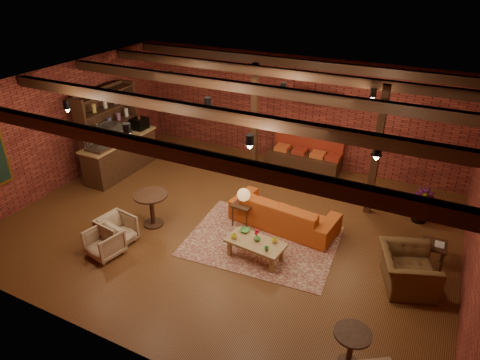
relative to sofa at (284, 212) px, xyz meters
The scene contains 26 objects.
floor 1.32m from the sofa, 157.84° to the right, with size 10.00×10.00×0.00m, color #3F200F.
ceiling 3.10m from the sofa, 157.84° to the right, with size 10.00×8.00×0.02m, color black.
wall_back 3.91m from the sofa, 108.38° to the left, with size 10.00×0.02×3.20m, color maroon.
wall_front 4.79m from the sofa, 104.65° to the right, with size 10.00×0.02×3.20m, color maroon.
wall_left 6.31m from the sofa, behind, with size 0.02×8.00×3.20m, color maroon.
ceiling_beams 3.00m from the sofa, 157.84° to the right, with size 9.80×6.40×0.22m, color black, non-canonical shape.
ceiling_pipe 2.97m from the sofa, 136.18° to the left, with size 0.12×0.12×9.60m, color black.
post_left 3.03m from the sofa, 129.82° to the left, with size 0.16×0.16×3.20m, color black.
post_right 2.55m from the sofa, 43.07° to the left, with size 0.16×0.16×3.20m, color black.
service_counter 5.31m from the sofa, behind, with size 0.80×2.50×1.60m, color black, non-canonical shape.
plant_counter 5.29m from the sofa, behind, with size 0.35×0.39×0.30m, color #337F33.
shelving_hutch 5.77m from the sofa, behind, with size 0.52×2.00×2.40m, color black, non-canonical shape.
banquette 3.13m from the sofa, 100.51° to the left, with size 2.10×0.70×1.00m, color maroon, non-canonical shape.
service_sign 3.34m from the sofa, 102.27° to the left, with size 0.86×0.06×0.30m, color orange.
ceiling_spotlights 2.80m from the sofa, 157.84° to the right, with size 6.40×4.40×0.28m, color black, non-canonical shape.
rug 0.89m from the sofa, 104.30° to the right, with size 3.22×2.46×0.01m, color maroon.
sofa is the anchor object (origin of this frame).
coffee_table 1.40m from the sofa, 93.72° to the right, with size 1.27×0.73×0.67m.
side_table_lamp 1.01m from the sofa, 156.84° to the right, with size 0.48×0.48×0.96m.
round_table_left 3.08m from the sofa, 154.22° to the right, with size 0.78×0.78×0.82m.
armchair_a 3.79m from the sofa, 143.18° to the right, with size 0.68×0.64×0.70m, color beige.
armchair_b 4.04m from the sofa, 137.50° to the right, with size 0.65×0.60×0.66m, color beige.
armchair_right 2.98m from the sofa, 16.89° to the right, with size 1.13×0.73×0.99m, color brown.
side_table_book 3.23m from the sofa, ahead, with size 0.49×0.49×0.56m.
round_table_right 3.92m from the sofa, 53.58° to the right, with size 0.58×0.58×0.67m.
plant_tall 3.39m from the sofa, 30.26° to the left, with size 1.41×1.41×2.52m, color #4C7F4C.
Camera 1 is at (4.04, -7.51, 5.67)m, focal length 32.00 mm.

